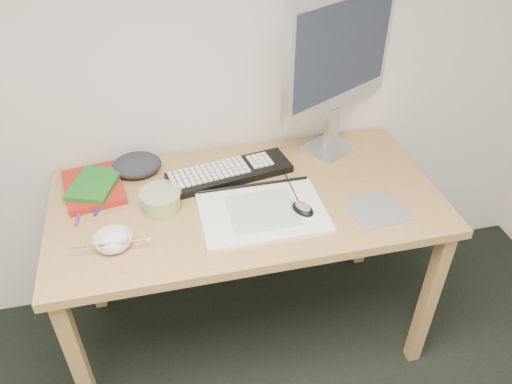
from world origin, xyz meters
TOP-DOWN VIEW (x-y plane):
  - desk at (0.27, 1.43)m, footprint 1.40×0.70m
  - mousepad at (0.70, 1.26)m, footprint 0.21×0.19m
  - sketchpad at (0.30, 1.33)m, footprint 0.43×0.31m
  - keyboard at (0.23, 1.58)m, footprint 0.49×0.23m
  - monitor at (0.67, 1.68)m, footprint 0.50×0.30m
  - mouse at (0.44, 1.30)m, footprint 0.09×0.11m
  - rice_bowl at (-0.20, 1.28)m, footprint 0.13×0.13m
  - chopsticks at (-0.21, 1.24)m, footprint 0.23×0.03m
  - fruit_tub at (-0.04, 1.44)m, footprint 0.16×0.16m
  - book_red at (-0.27, 1.60)m, footprint 0.24×0.30m
  - book_green at (-0.27, 1.59)m, footprint 0.21×0.24m
  - cloth_lump at (-0.11, 1.68)m, footprint 0.16×0.13m
  - pencil_pink at (0.24, 1.48)m, footprint 0.17×0.01m
  - pencil_tan at (0.34, 1.46)m, footprint 0.17×0.10m
  - pencil_black at (0.37, 1.45)m, footprint 0.17×0.02m
  - marker_blue at (-0.25, 1.51)m, footprint 0.06×0.13m
  - marker_orange at (-0.30, 1.57)m, footprint 0.03×0.14m
  - marker_purple at (-0.32, 1.47)m, footprint 0.03×0.13m

SIDE VIEW (x-z plane):
  - desk at x=0.27m, z-range 0.29..1.04m
  - mousepad at x=0.70m, z-range 0.75..0.75m
  - pencil_pink at x=0.24m, z-range 0.75..0.76m
  - pencil_black at x=0.37m, z-range 0.75..0.76m
  - pencil_tan at x=0.34m, z-range 0.75..0.76m
  - marker_purple at x=-0.32m, z-range 0.75..0.76m
  - marker_blue at x=-0.25m, z-range 0.75..0.76m
  - sketchpad at x=0.30m, z-range 0.75..0.76m
  - marker_orange at x=-0.30m, z-range 0.75..0.76m
  - book_red at x=-0.27m, z-range 0.75..0.78m
  - keyboard at x=0.23m, z-range 0.75..0.78m
  - rice_bowl at x=-0.20m, z-range 0.75..0.79m
  - mouse at x=0.44m, z-range 0.76..0.79m
  - cloth_lump at x=-0.11m, z-range 0.75..0.82m
  - book_green at x=-0.27m, z-range 0.78..0.79m
  - fruit_tub at x=-0.04m, z-range 0.75..0.82m
  - chopsticks at x=-0.21m, z-range 0.78..0.80m
  - monitor at x=0.67m, z-range 0.83..1.48m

